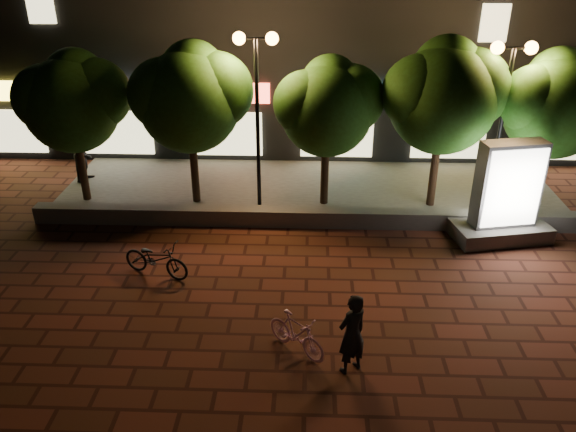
{
  "coord_description": "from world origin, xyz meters",
  "views": [
    {
      "loc": [
        0.0,
        -10.88,
        7.73
      ],
      "look_at": [
        -0.47,
        1.5,
        1.54
      ],
      "focal_mm": 35.8,
      "sensor_mm": 36.0,
      "label": 1
    }
  ],
  "objects_px": {
    "street_lamp_left": "(256,77)",
    "street_lamp_right": "(508,84)",
    "ad_kiosk": "(505,201)",
    "pedestrian": "(85,154)",
    "rider": "(352,334)",
    "scooter_parked": "(156,259)",
    "tree_far_left": "(73,99)",
    "tree_left": "(191,95)",
    "scooter_pink": "(296,334)",
    "tree_far_right": "(557,101)",
    "tree_mid": "(328,104)",
    "tree_right": "(445,93)"
  },
  "relations": [
    {
      "from": "street_lamp_left",
      "to": "scooter_pink",
      "type": "bearing_deg",
      "value": -79.04
    },
    {
      "from": "tree_left",
      "to": "scooter_pink",
      "type": "height_order",
      "value": "tree_left"
    },
    {
      "from": "street_lamp_left",
      "to": "street_lamp_right",
      "type": "distance_m",
      "value": 7.0
    },
    {
      "from": "tree_left",
      "to": "tree_far_right",
      "type": "height_order",
      "value": "tree_left"
    },
    {
      "from": "tree_mid",
      "to": "tree_right",
      "type": "distance_m",
      "value": 3.32
    },
    {
      "from": "street_lamp_right",
      "to": "pedestrian",
      "type": "height_order",
      "value": "street_lamp_right"
    },
    {
      "from": "street_lamp_left",
      "to": "rider",
      "type": "distance_m",
      "value": 8.32
    },
    {
      "from": "ad_kiosk",
      "to": "scooter_pink",
      "type": "distance_m",
      "value": 7.54
    },
    {
      "from": "street_lamp_right",
      "to": "tree_far_left",
      "type": "bearing_deg",
      "value": 178.79
    },
    {
      "from": "street_lamp_right",
      "to": "rider",
      "type": "height_order",
      "value": "street_lamp_right"
    },
    {
      "from": "tree_far_right",
      "to": "scooter_parked",
      "type": "relative_size",
      "value": 2.66
    },
    {
      "from": "tree_far_left",
      "to": "street_lamp_right",
      "type": "relative_size",
      "value": 0.93
    },
    {
      "from": "tree_mid",
      "to": "tree_far_right",
      "type": "height_order",
      "value": "tree_far_right"
    },
    {
      "from": "tree_mid",
      "to": "ad_kiosk",
      "type": "xyz_separation_m",
      "value": [
        4.81,
        -2.01,
        -2.08
      ]
    },
    {
      "from": "street_lamp_left",
      "to": "street_lamp_right",
      "type": "xyz_separation_m",
      "value": [
        7.0,
        0.0,
        -0.13
      ]
    },
    {
      "from": "tree_far_left",
      "to": "scooter_parked",
      "type": "distance_m",
      "value": 6.08
    },
    {
      "from": "rider",
      "to": "street_lamp_left",
      "type": "bearing_deg",
      "value": -108.37
    },
    {
      "from": "tree_mid",
      "to": "street_lamp_left",
      "type": "bearing_deg",
      "value": -172.69
    },
    {
      "from": "tree_far_right",
      "to": "ad_kiosk",
      "type": "relative_size",
      "value": 1.69
    },
    {
      "from": "scooter_pink",
      "to": "scooter_parked",
      "type": "relative_size",
      "value": 0.83
    },
    {
      "from": "street_lamp_right",
      "to": "tree_left",
      "type": "bearing_deg",
      "value": 178.32
    },
    {
      "from": "ad_kiosk",
      "to": "pedestrian",
      "type": "relative_size",
      "value": 1.51
    },
    {
      "from": "tree_mid",
      "to": "tree_far_right",
      "type": "distance_m",
      "value": 6.5
    },
    {
      "from": "street_lamp_left",
      "to": "tree_far_right",
      "type": "bearing_deg",
      "value": 1.76
    },
    {
      "from": "tree_right",
      "to": "pedestrian",
      "type": "xyz_separation_m",
      "value": [
        -11.36,
        1.48,
        -2.55
      ]
    },
    {
      "from": "tree_far_left",
      "to": "tree_left",
      "type": "bearing_deg",
      "value": 0.0
    },
    {
      "from": "scooter_parked",
      "to": "tree_far_left",
      "type": "bearing_deg",
      "value": 56.29
    },
    {
      "from": "street_lamp_right",
      "to": "ad_kiosk",
      "type": "xyz_separation_m",
      "value": [
        -0.14,
        -1.75,
        -2.76
      ]
    },
    {
      "from": "scooter_parked",
      "to": "street_lamp_left",
      "type": "bearing_deg",
      "value": -9.3
    },
    {
      "from": "street_lamp_right",
      "to": "scooter_parked",
      "type": "xyz_separation_m",
      "value": [
        -9.22,
        -4.04,
        -3.42
      ]
    },
    {
      "from": "tree_far_left",
      "to": "tree_left",
      "type": "distance_m",
      "value": 3.51
    },
    {
      "from": "tree_left",
      "to": "ad_kiosk",
      "type": "xyz_separation_m",
      "value": [
        8.8,
        -2.01,
        -2.31
      ]
    },
    {
      "from": "street_lamp_left",
      "to": "ad_kiosk",
      "type": "distance_m",
      "value": 7.65
    },
    {
      "from": "tree_far_right",
      "to": "scooter_pink",
      "type": "bearing_deg",
      "value": -135.64
    },
    {
      "from": "tree_far_left",
      "to": "tree_right",
      "type": "xyz_separation_m",
      "value": [
        10.8,
        0.0,
        0.27
      ]
    },
    {
      "from": "rider",
      "to": "scooter_parked",
      "type": "relative_size",
      "value": 0.97
    },
    {
      "from": "ad_kiosk",
      "to": "rider",
      "type": "height_order",
      "value": "ad_kiosk"
    },
    {
      "from": "tree_far_right",
      "to": "pedestrian",
      "type": "xyz_separation_m",
      "value": [
        -14.55,
        1.48,
        -2.36
      ]
    },
    {
      "from": "tree_mid",
      "to": "pedestrian",
      "type": "height_order",
      "value": "tree_mid"
    },
    {
      "from": "tree_right",
      "to": "pedestrian",
      "type": "relative_size",
      "value": 2.72
    },
    {
      "from": "pedestrian",
      "to": "tree_far_right",
      "type": "bearing_deg",
      "value": -81.51
    },
    {
      "from": "tree_mid",
      "to": "scooter_pink",
      "type": "xyz_separation_m",
      "value": [
        -0.73,
        -7.07,
        -2.77
      ]
    },
    {
      "from": "street_lamp_left",
      "to": "street_lamp_right",
      "type": "relative_size",
      "value": 1.04
    },
    {
      "from": "rider",
      "to": "tree_far_left",
      "type": "bearing_deg",
      "value": -80.47
    },
    {
      "from": "tree_left",
      "to": "street_lamp_left",
      "type": "xyz_separation_m",
      "value": [
        1.95,
        -0.26,
        0.58
      ]
    },
    {
      "from": "tree_left",
      "to": "rider",
      "type": "bearing_deg",
      "value": -60.28
    },
    {
      "from": "rider",
      "to": "street_lamp_right",
      "type": "bearing_deg",
      "value": -158.66
    },
    {
      "from": "street_lamp_left",
      "to": "rider",
      "type": "xyz_separation_m",
      "value": [
        2.38,
        -7.32,
        -3.16
      ]
    },
    {
      "from": "street_lamp_left",
      "to": "ad_kiosk",
      "type": "xyz_separation_m",
      "value": [
        6.86,
        -1.75,
        -2.89
      ]
    },
    {
      "from": "tree_mid",
      "to": "scooter_parked",
      "type": "xyz_separation_m",
      "value": [
        -4.27,
        -4.31,
        -2.75
      ]
    }
  ]
}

